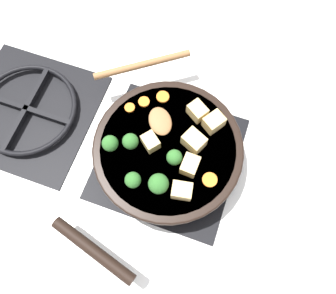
{
  "coord_description": "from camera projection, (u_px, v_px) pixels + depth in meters",
  "views": [
    {
      "loc": [
        -0.22,
        -0.08,
        0.73
      ],
      "look_at": [
        0.0,
        0.0,
        0.08
      ],
      "focal_mm": 35.0,
      "sensor_mm": 36.0,
      "label": 1
    }
  ],
  "objects": [
    {
      "name": "tofu_cube_near_handle",
      "position": [
        197.0,
        111.0,
        0.7
      ],
      "size": [
        0.05,
        0.05,
        0.03
      ],
      "primitive_type": "cube",
      "rotation": [
        0.0,
        0.0,
        4.14
      ],
      "color": "#DBB770",
      "rests_on": "skillet_pan"
    },
    {
      "name": "tofu_cube_front_piece",
      "position": [
        190.0,
        165.0,
        0.66
      ],
      "size": [
        0.04,
        0.03,
        0.03
      ],
      "primitive_type": "cube",
      "rotation": [
        0.0,
        0.0,
        3.09
      ],
      "color": "#DBB770",
      "rests_on": "skillet_pan"
    },
    {
      "name": "rear_burner_grate",
      "position": [
        28.0,
        110.0,
        0.79
      ],
      "size": [
        0.31,
        0.31,
        0.03
      ],
      "color": "black",
      "rests_on": "ground_plane"
    },
    {
      "name": "carrot_slice_under_broccoli",
      "position": [
        163.0,
        97.0,
        0.73
      ],
      "size": [
        0.03,
        0.03,
        0.01
      ],
      "primitive_type": "cylinder",
      "color": "orange",
      "rests_on": "skillet_pan"
    },
    {
      "name": "broccoli_floret_east_rim",
      "position": [
        133.0,
        180.0,
        0.64
      ],
      "size": [
        0.03,
        0.03,
        0.04
      ],
      "color": "#709956",
      "rests_on": "skillet_pan"
    },
    {
      "name": "tofu_cube_east_chunk",
      "position": [
        151.0,
        142.0,
        0.68
      ],
      "size": [
        0.04,
        0.05,
        0.03
      ],
      "primitive_type": "cube",
      "rotation": [
        0.0,
        0.0,
        4.03
      ],
      "color": "#DBB770",
      "rests_on": "skillet_pan"
    },
    {
      "name": "wooden_spoon",
      "position": [
        150.0,
        89.0,
        0.73
      ],
      "size": [
        0.23,
        0.22,
        0.02
      ],
      "color": "olive",
      "rests_on": "skillet_pan"
    },
    {
      "name": "broccoli_floret_west_rim",
      "position": [
        110.0,
        144.0,
        0.67
      ],
      "size": [
        0.03,
        0.03,
        0.04
      ],
      "color": "#709956",
      "rests_on": "skillet_pan"
    },
    {
      "name": "carrot_slice_edge_slice",
      "position": [
        144.0,
        102.0,
        0.72
      ],
      "size": [
        0.02,
        0.02,
        0.01
      ],
      "primitive_type": "cylinder",
      "color": "orange",
      "rests_on": "skillet_pan"
    },
    {
      "name": "ground_plane",
      "position": [
        168.0,
        158.0,
        0.76
      ],
      "size": [
        2.4,
        2.4,
        0.0
      ],
      "primitive_type": "plane",
      "color": "white"
    },
    {
      "name": "carrot_slice_orange_thin",
      "position": [
        210.0,
        180.0,
        0.66
      ],
      "size": [
        0.03,
        0.03,
        0.01
      ],
      "primitive_type": "cylinder",
      "color": "orange",
      "rests_on": "skillet_pan"
    },
    {
      "name": "skillet_pan",
      "position": [
        167.0,
        152.0,
        0.71
      ],
      "size": [
        0.44,
        0.32,
        0.05
      ],
      "color": "black",
      "rests_on": "front_burner_grate"
    },
    {
      "name": "front_burner_grate",
      "position": [
        168.0,
        157.0,
        0.75
      ],
      "size": [
        0.31,
        0.31,
        0.03
      ],
      "color": "black",
      "rests_on": "ground_plane"
    },
    {
      "name": "broccoli_floret_north_edge",
      "position": [
        159.0,
        184.0,
        0.64
      ],
      "size": [
        0.04,
        0.04,
        0.05
      ],
      "color": "#709956",
      "rests_on": "skillet_pan"
    },
    {
      "name": "tofu_cube_back_piece",
      "position": [
        182.0,
        191.0,
        0.64
      ],
      "size": [
        0.04,
        0.04,
        0.03
      ],
      "primitive_type": "cube",
      "rotation": [
        0.0,
        0.0,
        1.74
      ],
      "color": "#DBB770",
      "rests_on": "skillet_pan"
    },
    {
      "name": "tofu_cube_center_large",
      "position": [
        214.0,
        122.0,
        0.69
      ],
      "size": [
        0.05,
        0.05,
        0.03
      ],
      "primitive_type": "cube",
      "rotation": [
        0.0,
        0.0,
        5.69
      ],
      "color": "#DBB770",
      "rests_on": "skillet_pan"
    },
    {
      "name": "tofu_cube_west_chunk",
      "position": [
        194.0,
        141.0,
        0.68
      ],
      "size": [
        0.05,
        0.05,
        0.03
      ],
      "primitive_type": "cube",
      "rotation": [
        0.0,
        0.0,
        1.14
      ],
      "color": "#DBB770",
      "rests_on": "skillet_pan"
    },
    {
      "name": "broccoli_floret_center_top",
      "position": [
        174.0,
        157.0,
        0.66
      ],
      "size": [
        0.03,
        0.03,
        0.04
      ],
      "color": "#709956",
      "rests_on": "skillet_pan"
    },
    {
      "name": "carrot_slice_near_center",
      "position": [
        130.0,
        108.0,
        0.72
      ],
      "size": [
        0.02,
        0.02,
        0.01
      ],
      "primitive_type": "cylinder",
      "color": "orange",
      "rests_on": "skillet_pan"
    },
    {
      "name": "broccoli_floret_near_spoon",
      "position": [
        130.0,
        142.0,
        0.67
      ],
      "size": [
        0.03,
        0.03,
        0.04
      ],
      "color": "#709956",
      "rests_on": "skillet_pan"
    }
  ]
}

